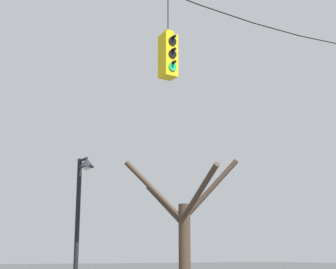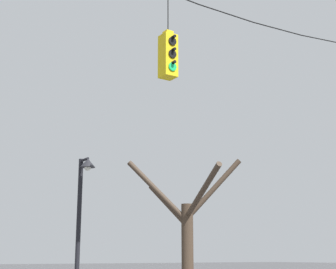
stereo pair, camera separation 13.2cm
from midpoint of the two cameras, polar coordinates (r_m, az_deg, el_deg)
span_wire at (r=13.71m, az=6.21°, el=13.80°), size 12.77×0.03×0.56m
traffic_light_over_intersection at (r=11.98m, az=-0.32°, el=8.75°), size 0.34×0.58×2.12m
street_lamp at (r=13.62m, az=-9.90°, el=-7.86°), size 0.39×0.69×4.16m
bare_tree at (r=20.39m, az=1.62°, el=-10.29°), size 3.87×4.61×5.46m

